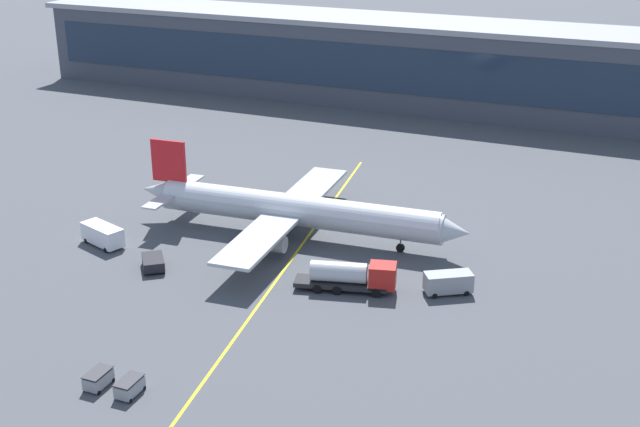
% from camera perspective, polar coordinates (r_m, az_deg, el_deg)
% --- Properties ---
extents(ground_plane, '(700.00, 700.00, 0.00)m').
position_cam_1_polar(ground_plane, '(91.08, -0.07, -4.89)').
color(ground_plane, '#47494F').
extents(apron_lead_in_line, '(12.09, 79.17, 0.01)m').
position_cam_1_polar(apron_lead_in_line, '(94.67, -2.45, -3.82)').
color(apron_lead_in_line, yellow).
rests_on(apron_lead_in_line, ground_plane).
extents(terminal_building, '(190.26, 17.88, 16.28)m').
position_cam_1_polar(terminal_building, '(160.73, 11.48, 9.57)').
color(terminal_building, '#424751').
rests_on(terminal_building, ground_plane).
extents(main_airliner, '(42.49, 33.85, 10.68)m').
position_cam_1_polar(main_airliner, '(101.65, -1.66, 0.24)').
color(main_airliner, '#B2B7BC').
rests_on(main_airliner, ground_plane).
extents(fuel_tanker, '(11.08, 5.18, 3.25)m').
position_cam_1_polar(fuel_tanker, '(89.22, 2.20, -4.25)').
color(fuel_tanker, '#232326').
rests_on(fuel_tanker, ground_plane).
extents(crew_van, '(5.34, 4.49, 2.30)m').
position_cam_1_polar(crew_van, '(89.82, 8.65, -4.62)').
color(crew_van, gray).
rests_on(crew_van, ground_plane).
extents(lavatory_truck, '(6.23, 4.01, 2.50)m').
position_cam_1_polar(lavatory_truck, '(103.65, -14.60, -1.35)').
color(lavatory_truck, white).
rests_on(lavatory_truck, ground_plane).
extents(pushback_tug, '(4.17, 4.40, 1.40)m').
position_cam_1_polar(pushback_tug, '(96.15, -11.27, -3.27)').
color(pushback_tug, black).
rests_on(pushback_tug, ground_plane).
extents(baggage_cart_0, '(1.67, 2.68, 1.48)m').
position_cam_1_polar(baggage_cart_0, '(76.13, -14.83, -10.79)').
color(baggage_cart_0, gray).
rests_on(baggage_cart_0, ground_plane).
extents(baggage_cart_1, '(1.67, 2.68, 1.48)m').
position_cam_1_polar(baggage_cart_1, '(74.44, -12.82, -11.40)').
color(baggage_cart_1, gray).
rests_on(baggage_cart_1, ground_plane).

